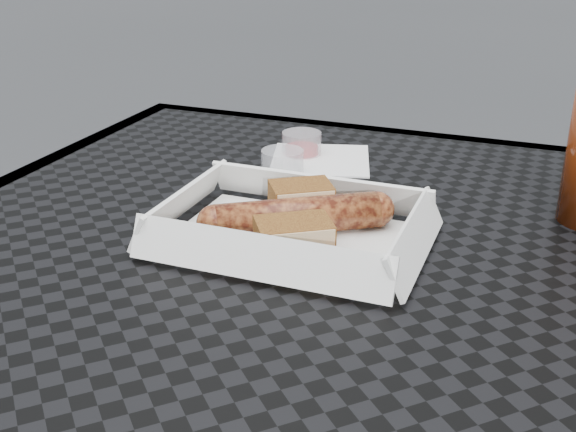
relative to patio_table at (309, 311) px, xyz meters
The scene contains 9 objects.
patio_table is the anchor object (origin of this frame).
food_tray 0.08m from the patio_table, behind, with size 0.22×0.15×0.00m, color white.
bratwurst 0.10m from the patio_table, 153.78° to the left, with size 0.17×0.12×0.04m.
bread_near 0.11m from the patio_table, 120.55° to the left, with size 0.06×0.04×0.04m, color brown.
bread_far 0.10m from the patio_table, 92.35° to the right, with size 0.07×0.04×0.03m, color brown.
veg_garnish 0.11m from the patio_table, 45.07° to the right, with size 0.03×0.03×0.00m.
napkin 0.25m from the patio_table, 106.42° to the left, with size 0.12×0.12×0.00m, color white.
condiment_cup_sauce 0.27m from the patio_table, 111.98° to the left, with size 0.05×0.05×0.03m, color #990B0F.
condiment_cup_empty 0.21m from the patio_table, 119.50° to the left, with size 0.05×0.05×0.03m, color silver.
Camera 1 is at (0.20, -0.58, 1.04)m, focal length 45.00 mm.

